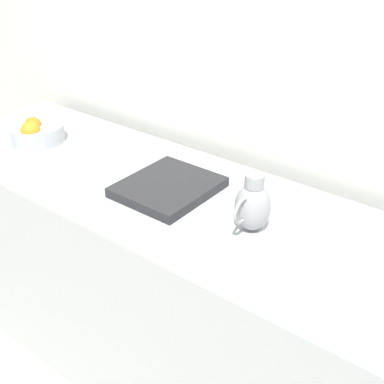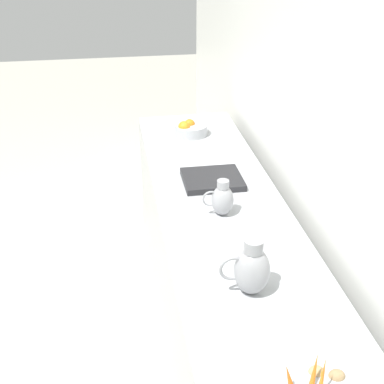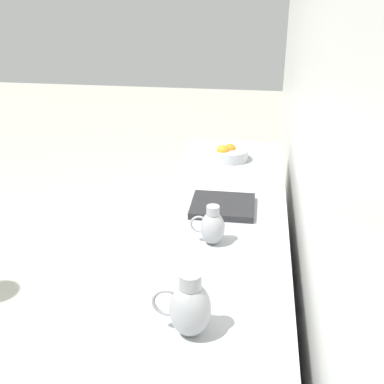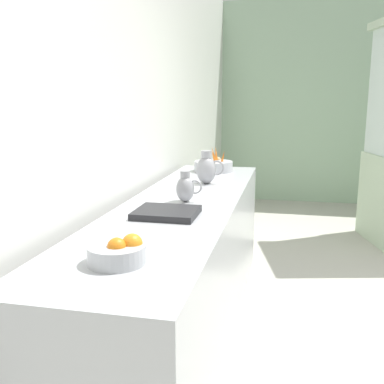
# 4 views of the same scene
# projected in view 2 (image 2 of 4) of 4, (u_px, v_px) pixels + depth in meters

# --- Properties ---
(tile_wall_left) EXTENTS (0.10, 7.64, 3.00)m
(tile_wall_left) POSITION_uv_depth(u_px,v_px,m) (371.00, 145.00, 2.10)
(tile_wall_left) COLOR silver
(tile_wall_left) RESTS_ON ground_plane
(prep_counter) EXTENTS (0.69, 3.08, 0.92)m
(prep_counter) POSITION_uv_depth(u_px,v_px,m) (224.00, 286.00, 2.97)
(prep_counter) COLOR #ADAFB5
(prep_counter) RESTS_ON ground_plane
(orange_bowl) EXTENTS (0.23, 0.23, 0.11)m
(orange_bowl) POSITION_uv_depth(u_px,v_px,m) (190.00, 129.00, 3.71)
(orange_bowl) COLOR #ADAFB5
(orange_bowl) RESTS_ON prep_counter
(metal_pitcher_tall) EXTENTS (0.21, 0.15, 0.25)m
(metal_pitcher_tall) POSITION_uv_depth(u_px,v_px,m) (251.00, 269.00, 2.16)
(metal_pitcher_tall) COLOR #939399
(metal_pitcher_tall) RESTS_ON prep_counter
(metal_pitcher_short) EXTENTS (0.17, 0.12, 0.20)m
(metal_pitcher_short) POSITION_uv_depth(u_px,v_px,m) (222.00, 199.00, 2.73)
(metal_pitcher_short) COLOR #939399
(metal_pitcher_short) RESTS_ON prep_counter
(counter_sink_basin) EXTENTS (0.34, 0.30, 0.04)m
(counter_sink_basin) POSITION_uv_depth(u_px,v_px,m) (212.00, 179.00, 3.08)
(counter_sink_basin) COLOR #232326
(counter_sink_basin) RESTS_ON prep_counter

